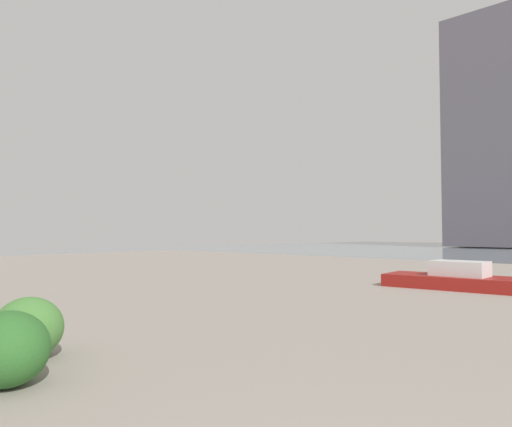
{
  "coord_description": "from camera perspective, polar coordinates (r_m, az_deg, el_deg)",
  "views": [
    {
      "loc": [
        -0.12,
        1.28,
        1.69
      ],
      "look_at": [
        8.0,
        -7.56,
        2.18
      ],
      "focal_mm": 32.14,
      "sensor_mm": 36.0,
      "label": 1
    }
  ],
  "objects": [
    {
      "name": "building_annex",
      "position": [
        65.14,
        29.17,
        8.66
      ],
      "size": [
        12.45,
        12.73,
        27.61
      ],
      "color": "#5B5660",
      "rests_on": "ground"
    },
    {
      "name": "shrub_low",
      "position": [
        5.9,
        -28.57,
        -14.57
      ],
      "size": [
        0.97,
        0.87,
        0.82
      ],
      "color": "#2D6628",
      "rests_on": "ground"
    },
    {
      "name": "shrub_round",
      "position": [
        7.0,
        -26.46,
        -12.64
      ],
      "size": [
        0.97,
        0.87,
        0.82
      ],
      "color": "#477F38",
      "rests_on": "ground"
    },
    {
      "name": "boat",
      "position": [
        15.14,
        24.02,
        -7.75
      ],
      "size": [
        4.39,
        1.94,
        0.95
      ],
      "color": "maroon",
      "rests_on": "ground"
    }
  ]
}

